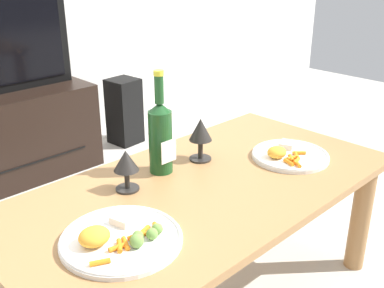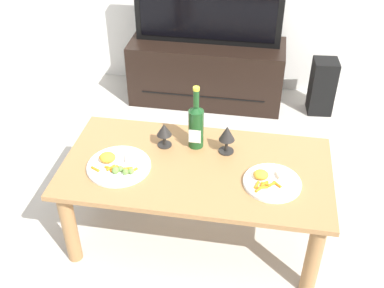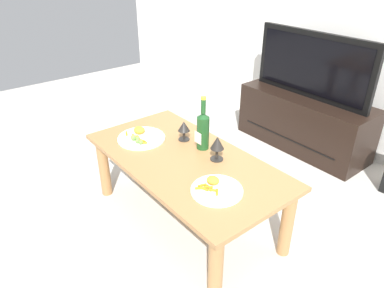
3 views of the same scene
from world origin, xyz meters
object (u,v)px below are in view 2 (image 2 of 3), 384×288
object	(u,v)px
dining_table	(196,178)
goblet_left	(164,131)
floor_speaker	(322,87)
goblet_right	(227,135)
dinner_plate_right	(271,181)
tv_stand	(207,72)
dinner_plate_left	(118,165)
tv_screen	(208,8)
wine_bottle	(196,124)

from	to	relation	value
dining_table	goblet_left	world-z (taller)	goblet_left
goblet_left	dining_table	bearing A→B (deg)	-36.22
floor_speaker	goblet_left	size ratio (longest dim) A/B	3.19
floor_speaker	dining_table	bearing A→B (deg)	-122.46
floor_speaker	goblet_left	distance (m)	1.52
goblet_right	dinner_plate_right	xyz separation A→B (m)	(0.22, -0.20, -0.09)
dining_table	goblet_right	world-z (taller)	goblet_right
tv_stand	dinner_plate_left	distance (m)	1.47
goblet_right	dinner_plate_right	world-z (taller)	goblet_right
goblet_right	dining_table	bearing A→B (deg)	-133.62
tv_stand	dining_table	bearing A→B (deg)	-83.98
tv_screen	goblet_right	size ratio (longest dim) A/B	6.94
goblet_left	floor_speaker	bearing A→B (deg)	54.24
tv_stand	goblet_left	bearing A→B (deg)	-91.64
tv_stand	goblet_right	distance (m)	1.31
tv_stand	goblet_left	xyz separation A→B (m)	(-0.04, -1.24, 0.31)
wine_bottle	floor_speaker	bearing A→B (deg)	58.80
dinner_plate_left	tv_stand	bearing A→B (deg)	81.66
goblet_left	goblet_right	xyz separation A→B (m)	(0.30, 0.00, 0.01)
floor_speaker	goblet_left	xyz separation A→B (m)	(-0.87, -1.20, 0.34)
tv_stand	tv_screen	size ratio (longest dim) A/B	1.09
tv_stand	wine_bottle	xyz separation A→B (m)	(0.12, -1.21, 0.35)
dining_table	wine_bottle	xyz separation A→B (m)	(-0.03, 0.16, 0.20)
dinner_plate_left	goblet_left	bearing A→B (deg)	49.21
tv_screen	floor_speaker	xyz separation A→B (m)	(0.83, -0.03, -0.51)
wine_bottle	dinner_plate_left	xyz separation A→B (m)	(-0.33, -0.23, -0.11)
tv_stand	dinner_plate_left	bearing A→B (deg)	-98.34
floor_speaker	wine_bottle	world-z (taller)	wine_bottle
tv_screen	wine_bottle	world-z (taller)	tv_screen
dinner_plate_left	floor_speaker	bearing A→B (deg)	53.47
dining_table	floor_speaker	size ratio (longest dim) A/B	3.13
dining_table	wine_bottle	size ratio (longest dim) A/B	3.82
dining_table	goblet_left	size ratio (longest dim) A/B	10.00
floor_speaker	tv_screen	bearing A→B (deg)	172.68
goblet_right	dinner_plate_left	bearing A→B (deg)	-157.04
goblet_right	floor_speaker	bearing A→B (deg)	64.98
tv_stand	dinner_plate_left	size ratio (longest dim) A/B	3.69
goblet_right	dinner_plate_left	size ratio (longest dim) A/B	0.49
goblet_left	wine_bottle	bearing A→B (deg)	9.02
wine_bottle	goblet_right	distance (m)	0.16
dining_table	dinner_plate_left	world-z (taller)	dinner_plate_left
goblet_left	dinner_plate_left	bearing A→B (deg)	-130.79
tv_screen	goblet_left	bearing A→B (deg)	-91.64
dining_table	dinner_plate_right	xyz separation A→B (m)	(0.35, -0.07, 0.09)
dining_table	tv_screen	world-z (taller)	tv_screen
floor_speaker	dinner_plate_left	size ratio (longest dim) A/B	1.34
dining_table	dinner_plate_left	size ratio (longest dim) A/B	4.20
floor_speaker	goblet_right	xyz separation A→B (m)	(-0.56, -1.20, 0.35)
tv_stand	tv_screen	bearing A→B (deg)	-90.00
dinner_plate_left	dining_table	bearing A→B (deg)	11.47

